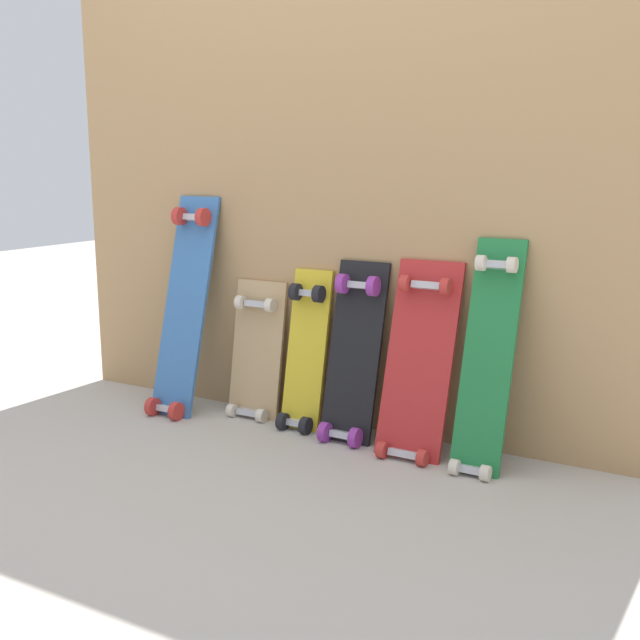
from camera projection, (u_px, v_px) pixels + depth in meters
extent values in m
plane|color=#B2AAA0|center=(329.00, 426.00, 2.96)|extent=(12.00, 12.00, 0.00)
cube|color=tan|center=(339.00, 197.00, 2.85)|extent=(2.44, 0.04, 1.72)
cube|color=#386BAD|center=(185.00, 313.00, 3.11)|extent=(0.19, 0.27, 0.92)
cube|color=#B7B7BF|center=(167.00, 409.00, 3.07)|extent=(0.09, 0.04, 0.03)
cube|color=#B7B7BF|center=(194.00, 218.00, 3.10)|extent=(0.09, 0.04, 0.03)
cylinder|color=red|center=(153.00, 406.00, 3.09)|extent=(0.03, 0.07, 0.07)
cylinder|color=red|center=(176.00, 411.00, 3.03)|extent=(0.03, 0.07, 0.07)
cylinder|color=red|center=(179.00, 216.00, 3.11)|extent=(0.03, 0.07, 0.07)
cylinder|color=red|center=(203.00, 217.00, 3.06)|extent=(0.03, 0.07, 0.07)
cube|color=tan|center=(257.00, 358.00, 3.07)|extent=(0.22, 0.12, 0.60)
cube|color=#B7B7BF|center=(249.00, 412.00, 3.06)|extent=(0.10, 0.04, 0.03)
cube|color=#B7B7BF|center=(258.00, 304.00, 3.03)|extent=(0.10, 0.04, 0.03)
cylinder|color=beige|center=(232.00, 410.00, 3.07)|extent=(0.03, 0.05, 0.05)
cylinder|color=beige|center=(262.00, 416.00, 3.01)|extent=(0.03, 0.05, 0.05)
cylinder|color=beige|center=(241.00, 302.00, 3.05)|extent=(0.03, 0.05, 0.05)
cylinder|color=beige|center=(270.00, 305.00, 2.98)|extent=(0.03, 0.05, 0.05)
cube|color=gold|center=(306.00, 358.00, 2.93)|extent=(0.16, 0.15, 0.66)
cube|color=#B7B7BF|center=(296.00, 423.00, 2.92)|extent=(0.07, 0.04, 0.03)
cube|color=#B7B7BF|center=(309.00, 293.00, 2.90)|extent=(0.07, 0.04, 0.03)
cylinder|color=black|center=(283.00, 421.00, 2.92)|extent=(0.03, 0.06, 0.06)
cylinder|color=black|center=(306.00, 426.00, 2.88)|extent=(0.03, 0.06, 0.06)
cylinder|color=black|center=(296.00, 292.00, 2.91)|extent=(0.03, 0.06, 0.06)
cylinder|color=black|center=(319.00, 294.00, 2.86)|extent=(0.03, 0.06, 0.06)
cube|color=black|center=(354.00, 360.00, 2.81)|extent=(0.20, 0.19, 0.70)
cube|color=#B7B7BF|center=(342.00, 435.00, 2.78)|extent=(0.09, 0.04, 0.03)
cube|color=#B7B7BF|center=(360.00, 285.00, 2.79)|extent=(0.09, 0.04, 0.03)
cylinder|color=purple|center=(325.00, 432.00, 2.80)|extent=(0.03, 0.07, 0.07)
cylinder|color=purple|center=(355.00, 438.00, 2.74)|extent=(0.03, 0.07, 0.07)
cylinder|color=purple|center=(343.00, 284.00, 2.80)|extent=(0.03, 0.07, 0.07)
cylinder|color=purple|center=(373.00, 286.00, 2.74)|extent=(0.03, 0.07, 0.07)
cube|color=#B22626|center=(418.00, 370.00, 2.66)|extent=(0.24, 0.24, 0.73)
cube|color=#B7B7BF|center=(404.00, 454.00, 2.62)|extent=(0.11, 0.04, 0.03)
cube|color=#B7B7BF|center=(427.00, 285.00, 2.66)|extent=(0.11, 0.04, 0.03)
cylinder|color=red|center=(382.00, 450.00, 2.64)|extent=(0.03, 0.06, 0.06)
cylinder|color=red|center=(422.00, 458.00, 2.57)|extent=(0.03, 0.06, 0.06)
cylinder|color=red|center=(405.00, 283.00, 2.68)|extent=(0.03, 0.06, 0.06)
cylinder|color=red|center=(446.00, 286.00, 2.61)|extent=(0.03, 0.06, 0.06)
cube|color=#1E7238|center=(487.00, 367.00, 2.53)|extent=(0.17, 0.25, 0.82)
cube|color=#B7B7BF|center=(472.00, 470.00, 2.49)|extent=(0.07, 0.04, 0.03)
cube|color=#B7B7BF|center=(498.00, 265.00, 2.52)|extent=(0.07, 0.04, 0.03)
cylinder|color=beige|center=(455.00, 467.00, 2.50)|extent=(0.03, 0.05, 0.05)
cylinder|color=beige|center=(485.00, 473.00, 2.45)|extent=(0.03, 0.05, 0.05)
cylinder|color=beige|center=(481.00, 263.00, 2.53)|extent=(0.03, 0.05, 0.05)
cylinder|color=beige|center=(512.00, 265.00, 2.48)|extent=(0.03, 0.05, 0.05)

